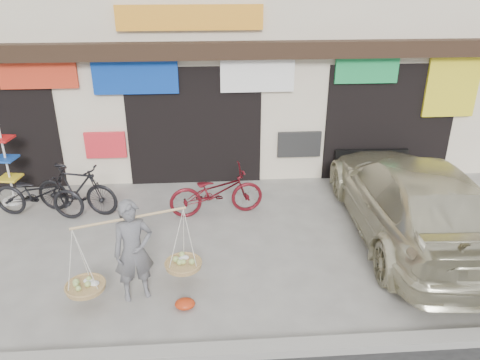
{
  "coord_description": "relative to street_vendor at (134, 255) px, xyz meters",
  "views": [
    {
      "loc": [
        0.29,
        -6.63,
        4.63
      ],
      "look_at": [
        0.84,
        0.9,
        1.19
      ],
      "focal_mm": 35.0,
      "sensor_mm": 36.0,
      "label": 1
    }
  ],
  "objects": [
    {
      "name": "ground",
      "position": [
        0.85,
        0.69,
        -0.75
      ],
      "size": [
        70.0,
        70.0,
        0.0
      ],
      "primitive_type": "plane",
      "color": "gray",
      "rests_on": "ground"
    },
    {
      "name": "shophouse_block",
      "position": [
        0.85,
        7.11,
        2.7
      ],
      "size": [
        14.0,
        6.32,
        7.0
      ],
      "color": "beige",
      "rests_on": "ground"
    },
    {
      "name": "display_rack",
      "position": [
        -3.09,
        3.45,
        -0.04
      ],
      "size": [
        0.48,
        0.48,
        1.76
      ],
      "rotation": [
        0.0,
        0.0,
        -0.15
      ],
      "color": "silver",
      "rests_on": "ground"
    },
    {
      "name": "bike_0",
      "position": [
        -2.28,
        2.72,
        -0.25
      ],
      "size": [
        1.99,
        1.04,
        0.99
      ],
      "primitive_type": "imported",
      "rotation": [
        0.0,
        0.0,
        1.36
      ],
      "color": "black",
      "rests_on": "ground"
    },
    {
      "name": "suv",
      "position": [
        4.85,
        1.5,
        0.01
      ],
      "size": [
        2.33,
        5.32,
        1.52
      ],
      "rotation": [
        0.0,
        0.0,
        3.1
      ],
      "color": "beige",
      "rests_on": "ground"
    },
    {
      "name": "kerb",
      "position": [
        0.85,
        -1.31,
        -0.69
      ],
      "size": [
        70.0,
        0.25,
        0.12
      ],
      "primitive_type": "cube",
      "color": "gray",
      "rests_on": "ground"
    },
    {
      "name": "red_bag",
      "position": [
        0.73,
        -0.34,
        -0.68
      ],
      "size": [
        0.31,
        0.25,
        0.14
      ],
      "primitive_type": "ellipsoid",
      "color": "#B93211",
      "rests_on": "ground"
    },
    {
      "name": "bike_1",
      "position": [
        -1.55,
        2.82,
        -0.22
      ],
      "size": [
        1.84,
        0.97,
        1.06
      ],
      "primitive_type": "imported",
      "rotation": [
        0.0,
        0.0,
        1.29
      ],
      "color": "black",
      "rests_on": "ground"
    },
    {
      "name": "bike_2",
      "position": [
        1.28,
        2.57,
        -0.25
      ],
      "size": [
        1.98,
        0.93,
        1.0
      ],
      "primitive_type": "imported",
      "rotation": [
        0.0,
        0.0,
        1.71
      ],
      "color": "#580F16",
      "rests_on": "ground"
    },
    {
      "name": "street_vendor",
      "position": [
        0.0,
        0.0,
        0.0
      ],
      "size": [
        1.97,
        1.02,
        1.63
      ],
      "rotation": [
        0.0,
        0.0,
        0.32
      ],
      "color": "slate",
      "rests_on": "ground"
    }
  ]
}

